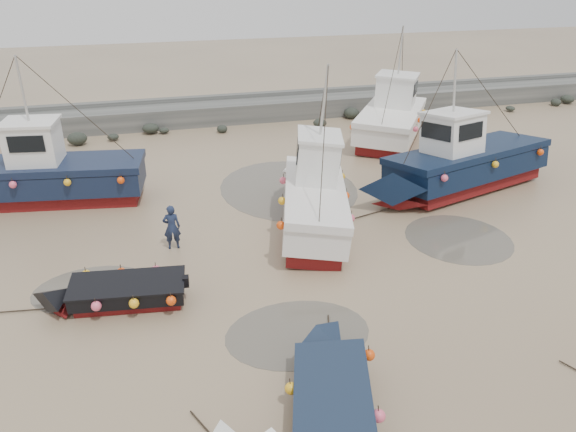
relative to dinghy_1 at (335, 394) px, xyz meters
name	(u,v)px	position (x,y,z in m)	size (l,w,h in m)	color
ground	(360,309)	(2.20, 3.76, -0.54)	(120.00, 120.00, 0.00)	#9B8363
seawall	(231,111)	(2.25, 25.75, 0.08)	(60.00, 4.92, 1.50)	slate
puddle_a	(298,333)	(0.03, 3.12, -0.54)	(4.16, 4.16, 0.01)	#575147
puddle_b	(458,238)	(7.57, 7.10, -0.54)	(3.94, 3.94, 0.01)	#575147
puddle_c	(92,289)	(-5.70, 7.13, -0.54)	(3.69, 3.69, 0.01)	#575147
puddle_d	(288,188)	(2.72, 13.71, -0.54)	(6.22, 6.22, 0.01)	#575147
dinghy_1	(335,394)	(0.00, 0.00, 0.00)	(3.11, 6.13, 1.43)	maroon
dinghy_4	(116,289)	(-4.88, 5.97, 0.01)	(5.69, 2.21, 1.43)	maroon
cabin_boat_0	(47,173)	(-7.59, 14.95, 0.80)	(9.95, 3.73, 6.22)	maroon
cabin_boat_1	(311,193)	(2.53, 9.76, 0.81)	(4.37, 9.62, 6.22)	maroon
cabin_boat_2	(460,163)	(10.02, 11.37, 0.76)	(11.03, 5.30, 6.22)	maroon
cabin_boat_3	(392,116)	(10.60, 19.59, 0.79)	(7.24, 9.39, 6.22)	maroon
person	(174,248)	(-2.90, 9.24, -0.54)	(0.62, 0.41, 1.70)	#1A243E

